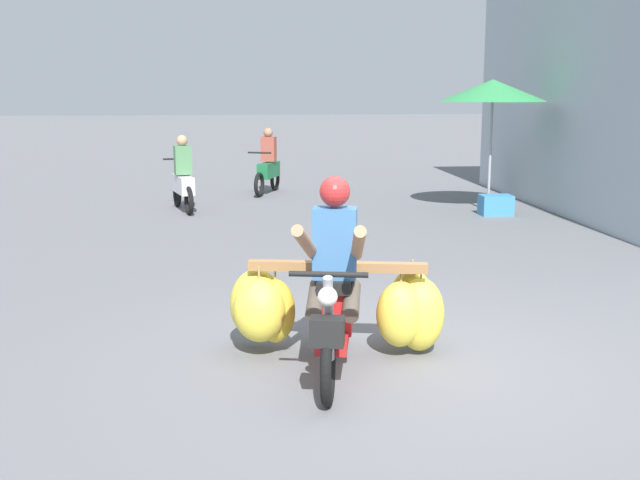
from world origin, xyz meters
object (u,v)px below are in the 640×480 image
Objects in this scene: market_umbrella_near_shop at (493,91)px; motorbike_main_loaded at (331,303)px; motorbike_distant_ahead_right at (183,181)px; produce_crate at (496,205)px; motorbike_distant_ahead_left at (268,167)px.

motorbike_main_loaded is at bearing -116.73° from market_umbrella_near_shop.
produce_crate is (5.58, -1.04, -0.39)m from motorbike_distant_ahead_right.
motorbike_distant_ahead_left and motorbike_distant_ahead_right have the same top height.
motorbike_main_loaded is at bearing -118.11° from produce_crate.
motorbike_main_loaded is 10.59m from motorbike_distant_ahead_left.
motorbike_distant_ahead_right is at bearing 173.96° from market_umbrella_near_shop.
produce_crate is (3.92, -3.37, -0.39)m from motorbike_distant_ahead_left.
motorbike_distant_ahead_left is at bearing 143.36° from market_umbrella_near_shop.
motorbike_distant_ahead_left is 0.98× the size of motorbike_distant_ahead_right.
motorbike_distant_ahead_left is 2.86m from motorbike_distant_ahead_right.
motorbike_main_loaded is 8.76m from market_umbrella_near_shop.
motorbike_distant_ahead_left is 5.18m from produce_crate.
motorbike_main_loaded reaches higher than motorbike_distant_ahead_left.
motorbike_distant_ahead_left is 0.65× the size of market_umbrella_near_shop.
motorbike_distant_ahead_left reaches higher than produce_crate.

